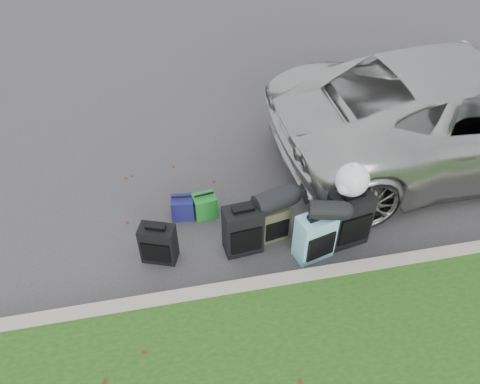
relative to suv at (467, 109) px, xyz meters
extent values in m
plane|color=#383535|center=(-3.66, -1.07, -0.84)|extent=(120.00, 120.00, 0.00)
cube|color=#9E937F|center=(-3.66, -2.07, -0.76)|extent=(120.00, 0.18, 0.15)
imported|color=#B7B7B2|center=(0.00, 0.00, 0.00)|extent=(6.08, 2.87, 1.68)
cube|color=black|center=(-4.90, -1.33, -0.56)|extent=(0.50, 0.38, 0.55)
cube|color=black|center=(-3.82, -1.38, -0.49)|extent=(0.51, 0.33, 0.70)
cube|color=#373822|center=(-3.38, -1.24, -0.57)|extent=(0.43, 0.31, 0.54)
cube|color=#62A5B4|center=(-2.95, -1.66, -0.50)|extent=(0.53, 0.39, 0.68)
cube|color=black|center=(-2.44, -1.50, -0.44)|extent=(0.58, 0.41, 0.80)
cube|color=#1C8127|center=(-4.22, -0.65, -0.66)|extent=(0.34, 0.29, 0.35)
cube|color=navy|center=(-4.53, -0.61, -0.67)|extent=(0.33, 0.27, 0.33)
cylinder|color=black|center=(-3.38, -1.25, -0.16)|extent=(0.59, 0.43, 0.29)
cylinder|color=black|center=(-2.84, -1.67, -0.04)|extent=(0.47, 0.33, 0.24)
sphere|color=white|center=(-2.47, -1.43, 0.18)|extent=(0.42, 0.42, 0.42)
camera|label=1|loc=(-4.67, -5.41, 3.88)|focal=35.00mm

